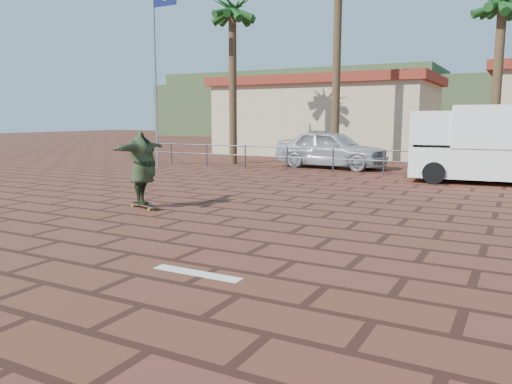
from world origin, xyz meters
TOP-DOWN VIEW (x-y plane):
  - ground at (0.00, 0.00)m, footprint 120.00×120.00m
  - paint_stripe at (0.70, -1.20)m, footprint 1.40×0.22m
  - guardrail at (0.00, 12.00)m, footprint 24.06×0.06m
  - flagpole at (-9.87, 11.00)m, footprint 1.30×0.10m
  - palm_far_left at (-7.50, 13.50)m, footprint 2.40×2.40m
  - palm_center at (3.50, 15.50)m, footprint 2.40×2.40m
  - building_west at (-6.00, 22.00)m, footprint 12.60×7.60m
  - hill_front at (0.00, 50.00)m, footprint 70.00×18.00m
  - hill_back at (-22.00, 56.00)m, footprint 35.00×14.00m
  - longboard at (-3.36, 2.39)m, footprint 1.05×0.50m
  - skateboarder at (-3.36, 2.39)m, footprint 1.02×2.24m
  - campervan at (3.66, 11.50)m, footprint 5.13×2.56m
  - car_silver at (-2.76, 13.86)m, footprint 5.00×2.38m

SIDE VIEW (x-z plane):
  - ground at x=0.00m, z-range 0.00..0.00m
  - paint_stripe at x=0.70m, z-range 0.00..0.01m
  - longboard at x=-3.36m, z-range 0.03..0.13m
  - guardrail at x=0.00m, z-range 0.18..1.18m
  - car_silver at x=-2.76m, z-range 0.00..1.65m
  - skateboarder at x=-3.36m, z-range 0.10..1.86m
  - campervan at x=3.66m, z-range 0.07..2.64m
  - building_west at x=-6.00m, z-range 0.03..4.53m
  - hill_front at x=0.00m, z-range 0.00..6.00m
  - hill_back at x=-22.00m, z-range 0.00..8.00m
  - flagpole at x=-9.87m, z-range 0.64..8.64m
  - palm_center at x=3.50m, z-range 2.49..10.24m
  - palm_far_left at x=-7.50m, z-range 2.71..10.96m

